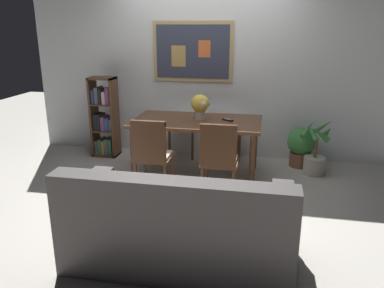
{
  "coord_description": "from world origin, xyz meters",
  "views": [
    {
      "loc": [
        0.87,
        -4.15,
        1.87
      ],
      "look_at": [
        0.11,
        -0.28,
        0.65
      ],
      "focal_mm": 35.82,
      "sensor_mm": 36.0,
      "label": 1
    }
  ],
  "objects_px": {
    "dining_chair_far_right": "(229,122)",
    "bookshelf": "(105,120)",
    "potted_ivy": "(301,146)",
    "dining_chair_far_left": "(184,120)",
    "leather_couch": "(179,229)",
    "dining_chair_near_right": "(219,156)",
    "potted_palm": "(315,154)",
    "dining_table": "(197,127)",
    "dining_chair_near_left": "(152,151)",
    "tv_remote": "(228,120)",
    "flower_vase": "(200,105)"
  },
  "relations": [
    {
      "from": "dining_chair_far_right",
      "to": "bookshelf",
      "type": "height_order",
      "value": "bookshelf"
    },
    {
      "from": "dining_chair_far_left",
      "to": "flower_vase",
      "type": "bearing_deg",
      "value": -63.61
    },
    {
      "from": "potted_palm",
      "to": "tv_remote",
      "type": "xyz_separation_m",
      "value": [
        -1.13,
        -0.28,
        0.47
      ]
    },
    {
      "from": "dining_chair_near_right",
      "to": "potted_ivy",
      "type": "distance_m",
      "value": 1.68
    },
    {
      "from": "dining_chair_far_left",
      "to": "potted_palm",
      "type": "relative_size",
      "value": 1.22
    },
    {
      "from": "leather_couch",
      "to": "potted_ivy",
      "type": "relative_size",
      "value": 3.06
    },
    {
      "from": "dining_chair_far_right",
      "to": "dining_chair_near_left",
      "type": "relative_size",
      "value": 1.0
    },
    {
      "from": "dining_chair_far_right",
      "to": "flower_vase",
      "type": "relative_size",
      "value": 2.88
    },
    {
      "from": "potted_palm",
      "to": "leather_couch",
      "type": "bearing_deg",
      "value": -119.68
    },
    {
      "from": "dining_chair_far_left",
      "to": "leather_couch",
      "type": "bearing_deg",
      "value": -78.81
    },
    {
      "from": "potted_ivy",
      "to": "potted_palm",
      "type": "distance_m",
      "value": 0.31
    },
    {
      "from": "dining_chair_near_left",
      "to": "leather_couch",
      "type": "distance_m",
      "value": 1.37
    },
    {
      "from": "dining_chair_near_right",
      "to": "potted_palm",
      "type": "relative_size",
      "value": 1.22
    },
    {
      "from": "dining_chair_near_left",
      "to": "potted_palm",
      "type": "distance_m",
      "value": 2.19
    },
    {
      "from": "dining_chair_near_left",
      "to": "tv_remote",
      "type": "distance_m",
      "value": 1.11
    },
    {
      "from": "potted_ivy",
      "to": "tv_remote",
      "type": "height_order",
      "value": "tv_remote"
    },
    {
      "from": "bookshelf",
      "to": "flower_vase",
      "type": "height_order",
      "value": "bookshelf"
    },
    {
      "from": "dining_chair_far_left",
      "to": "dining_chair_near_right",
      "type": "bearing_deg",
      "value": -65.31
    },
    {
      "from": "tv_remote",
      "to": "bookshelf",
      "type": "bearing_deg",
      "value": 165.52
    },
    {
      "from": "flower_vase",
      "to": "potted_ivy",
      "type": "bearing_deg",
      "value": 21.62
    },
    {
      "from": "dining_table",
      "to": "bookshelf",
      "type": "relative_size",
      "value": 1.37
    },
    {
      "from": "dining_chair_far_right",
      "to": "bookshelf",
      "type": "xyz_separation_m",
      "value": [
        -1.81,
        -0.26,
        0.01
      ]
    },
    {
      "from": "leather_couch",
      "to": "bookshelf",
      "type": "height_order",
      "value": "bookshelf"
    },
    {
      "from": "dining_chair_far_left",
      "to": "flower_vase",
      "type": "relative_size",
      "value": 2.88
    },
    {
      "from": "potted_ivy",
      "to": "dining_chair_far_right",
      "type": "bearing_deg",
      "value": 168.93
    },
    {
      "from": "dining_chair_far_right",
      "to": "dining_chair_near_right",
      "type": "relative_size",
      "value": 1.0
    },
    {
      "from": "dining_table",
      "to": "potted_palm",
      "type": "height_order",
      "value": "potted_palm"
    },
    {
      "from": "dining_chair_near_left",
      "to": "bookshelf",
      "type": "relative_size",
      "value": 0.78
    },
    {
      "from": "dining_chair_far_right",
      "to": "leather_couch",
      "type": "bearing_deg",
      "value": -92.52
    },
    {
      "from": "potted_palm",
      "to": "dining_chair_far_right",
      "type": "bearing_deg",
      "value": 158.75
    },
    {
      "from": "potted_palm",
      "to": "tv_remote",
      "type": "distance_m",
      "value": 1.26
    },
    {
      "from": "leather_couch",
      "to": "flower_vase",
      "type": "bearing_deg",
      "value": 95.14
    },
    {
      "from": "dining_chair_near_right",
      "to": "leather_couch",
      "type": "distance_m",
      "value": 1.23
    },
    {
      "from": "dining_chair_near_left",
      "to": "dining_chair_near_right",
      "type": "xyz_separation_m",
      "value": [
        0.76,
        -0.02,
        0.0
      ]
    },
    {
      "from": "dining_chair_near_right",
      "to": "bookshelf",
      "type": "xyz_separation_m",
      "value": [
        -1.86,
        1.28,
        0.01
      ]
    },
    {
      "from": "flower_vase",
      "to": "potted_palm",
      "type": "bearing_deg",
      "value": 10.04
    },
    {
      "from": "dining_table",
      "to": "bookshelf",
      "type": "xyz_separation_m",
      "value": [
        -1.48,
        0.52,
        -0.1
      ]
    },
    {
      "from": "dining_chair_near_right",
      "to": "potted_palm",
      "type": "xyz_separation_m",
      "value": [
        1.13,
        1.08,
        -0.27
      ]
    },
    {
      "from": "dining_table",
      "to": "dining_chair_near_left",
      "type": "distance_m",
      "value": 0.84
    },
    {
      "from": "potted_ivy",
      "to": "potted_palm",
      "type": "relative_size",
      "value": 0.79
    },
    {
      "from": "dining_chair_far_left",
      "to": "tv_remote",
      "type": "xyz_separation_m",
      "value": [
        0.72,
        -0.75,
        0.21
      ]
    },
    {
      "from": "bookshelf",
      "to": "potted_ivy",
      "type": "bearing_deg",
      "value": 1.26
    },
    {
      "from": "dining_chair_near_left",
      "to": "potted_ivy",
      "type": "bearing_deg",
      "value": 37.63
    },
    {
      "from": "dining_table",
      "to": "dining_chair_near_left",
      "type": "xyz_separation_m",
      "value": [
        -0.37,
        -0.75,
        -0.11
      ]
    },
    {
      "from": "dining_chair_near_right",
      "to": "potted_palm",
      "type": "bearing_deg",
      "value": 43.76
    },
    {
      "from": "tv_remote",
      "to": "flower_vase",
      "type": "bearing_deg",
      "value": 176.86
    },
    {
      "from": "tv_remote",
      "to": "dining_chair_near_right",
      "type": "bearing_deg",
      "value": -90.1
    },
    {
      "from": "dining_chair_far_right",
      "to": "potted_palm",
      "type": "height_order",
      "value": "dining_chair_far_right"
    },
    {
      "from": "dining_chair_far_left",
      "to": "potted_ivy",
      "type": "distance_m",
      "value": 1.71
    },
    {
      "from": "flower_vase",
      "to": "tv_remote",
      "type": "bearing_deg",
      "value": -3.14
    }
  ]
}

